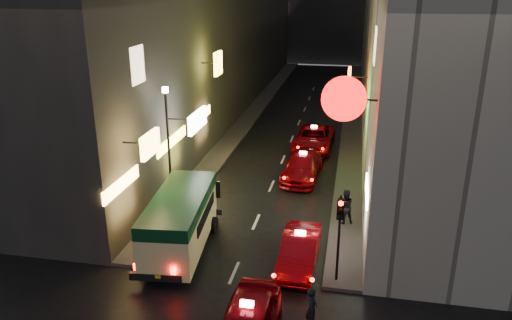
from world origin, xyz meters
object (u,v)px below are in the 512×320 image
Objects in this scene: pedestrian_crossing at (312,306)px; lamp_post at (168,143)px; minibus at (180,217)px; traffic_light at (340,221)px.

pedestrian_crossing is 10.80m from lamp_post.
pedestrian_crossing is 0.28× the size of lamp_post.
minibus is 4.18m from lamp_post.
minibus is at bearing 168.88° from traffic_light.
pedestrian_crossing is at bearing -104.50° from traffic_light.
minibus is 1.74× the size of traffic_light.
minibus is at bearing 50.34° from pedestrian_crossing.
pedestrian_crossing is at bearing -43.97° from lamp_post.
minibus is 3.50× the size of pedestrian_crossing.
pedestrian_crossing is at bearing -34.16° from minibus.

